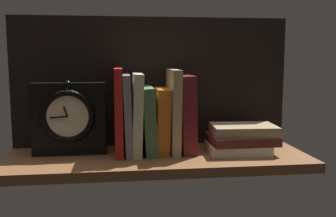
% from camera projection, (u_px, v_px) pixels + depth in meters
% --- Properties ---
extents(ground_plane, '(0.81, 0.27, 0.03)m').
position_uv_depth(ground_plane, '(157.00, 159.00, 1.02)').
color(ground_plane, brown).
extents(back_panel, '(0.81, 0.01, 0.38)m').
position_uv_depth(back_panel, '(152.00, 82.00, 1.12)').
color(back_panel, black).
rests_on(back_panel, ground_plane).
extents(book_red_requiem, '(0.02, 0.17, 0.23)m').
position_uv_depth(book_red_requiem, '(119.00, 111.00, 1.03)').
color(book_red_requiem, red).
rests_on(book_red_requiem, ground_plane).
extents(book_gray_chess, '(0.02, 0.17, 0.21)m').
position_uv_depth(book_gray_chess, '(127.00, 114.00, 1.03)').
color(book_gray_chess, gray).
rests_on(book_gray_chess, ground_plane).
extents(book_cream_twain, '(0.03, 0.17, 0.22)m').
position_uv_depth(book_cream_twain, '(137.00, 113.00, 1.04)').
color(book_cream_twain, beige).
rests_on(book_cream_twain, ground_plane).
extents(book_green_romantic, '(0.04, 0.16, 0.18)m').
position_uv_depth(book_green_romantic, '(148.00, 120.00, 1.04)').
color(book_green_romantic, '#476B44').
rests_on(book_green_romantic, ground_plane).
extents(book_orange_pandolfini, '(0.04, 0.13, 0.18)m').
position_uv_depth(book_orange_pandolfini, '(162.00, 120.00, 1.05)').
color(book_orange_pandolfini, orange).
rests_on(book_orange_pandolfini, ground_plane).
extents(book_tan_shortstories, '(0.03, 0.16, 0.23)m').
position_uv_depth(book_tan_shortstories, '(173.00, 111.00, 1.05)').
color(book_tan_shortstories, tan).
rests_on(book_tan_shortstories, ground_plane).
extents(book_maroon_dawkins, '(0.04, 0.14, 0.21)m').
position_uv_depth(book_maroon_dawkins, '(185.00, 113.00, 1.05)').
color(book_maroon_dawkins, maroon).
rests_on(book_maroon_dawkins, ground_plane).
extents(framed_clock, '(0.19, 0.06, 0.20)m').
position_uv_depth(framed_clock, '(69.00, 118.00, 1.01)').
color(framed_clock, black).
rests_on(framed_clock, ground_plane).
extents(book_stack_side, '(0.19, 0.14, 0.08)m').
position_uv_depth(book_stack_side, '(241.00, 139.00, 1.04)').
color(book_stack_side, beige).
rests_on(book_stack_side, ground_plane).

